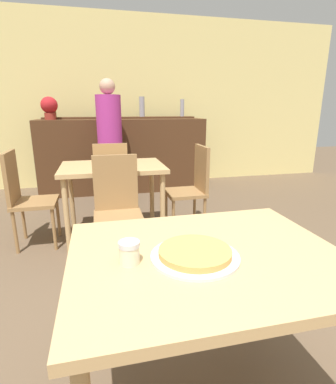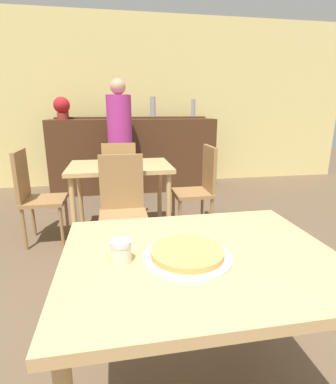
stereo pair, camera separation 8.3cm
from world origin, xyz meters
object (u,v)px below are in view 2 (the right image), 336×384
chair_far_side_front (123,203)px  chair_far_side_back (120,177)px  pizza_tray (187,254)px  person_standing (120,137)px  chair_far_side_left (34,192)px  cheese_shaker (121,251)px  potted_plant (62,107)px  chair_far_side_right (200,184)px

chair_far_side_front → chair_far_side_back: bearing=90.0°
pizza_tray → person_standing: person_standing is taller
chair_far_side_left → cheese_shaker: (0.80, -1.98, 0.28)m
chair_far_side_front → potted_plant: potted_plant is taller
chair_far_side_front → chair_far_side_back: same height
chair_far_side_right → cheese_shaker: 2.19m
chair_far_side_back → cheese_shaker: bearing=89.0°
chair_far_side_left → chair_far_side_back: bearing=-58.2°
chair_far_side_left → pizza_tray: bearing=-152.4°
cheese_shaker → person_standing: person_standing is taller
chair_far_side_back → person_standing: size_ratio=0.55×
chair_far_side_back → person_standing: bearing=-93.0°
cheese_shaker → potted_plant: potted_plant is taller
pizza_tray → potted_plant: size_ratio=1.04×
chair_far_side_front → cheese_shaker: (-0.04, -1.46, 0.28)m
cheese_shaker → person_standing: (0.08, 3.28, 0.11)m
chair_far_side_left → chair_far_side_right: same height
potted_plant → chair_far_side_right: bearing=-48.4°
chair_far_side_back → chair_far_side_front: bearing=90.0°
cheese_shaker → pizza_tray: bearing=-3.5°
chair_far_side_front → pizza_tray: bearing=-82.1°
chair_far_side_front → pizza_tray: chair_far_side_front is taller
chair_far_side_front → pizza_tray: (0.20, -1.48, 0.25)m
pizza_tray → chair_far_side_right: bearing=72.4°
chair_far_side_back → chair_far_side_right: bearing=148.2°
chair_far_side_front → pizza_tray: size_ratio=2.75×
potted_plant → chair_far_side_back: bearing=-59.0°
chair_far_side_right → person_standing: 1.57m
person_standing → cheese_shaker: bearing=-91.5°
chair_far_side_right → cheese_shaker: (-0.88, -1.98, 0.28)m
chair_far_side_front → cheese_shaker: bearing=-91.7°
chair_far_side_right → cheese_shaker: size_ratio=10.77×
chair_far_side_front → person_standing: bearing=88.7°
chair_far_side_front → chair_far_side_back: (0.00, 1.04, 0.00)m
chair_far_side_left → chair_far_side_right: size_ratio=1.00×
chair_far_side_back → chair_far_side_right: 0.99m
pizza_tray → potted_plant: 3.99m
chair_far_side_left → potted_plant: potted_plant is taller
chair_far_side_back → chair_far_side_left: 0.99m
chair_far_side_back → person_standing: person_standing is taller
chair_far_side_right → potted_plant: 2.57m
chair_far_side_right → pizza_tray: (-0.64, -2.00, 0.25)m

